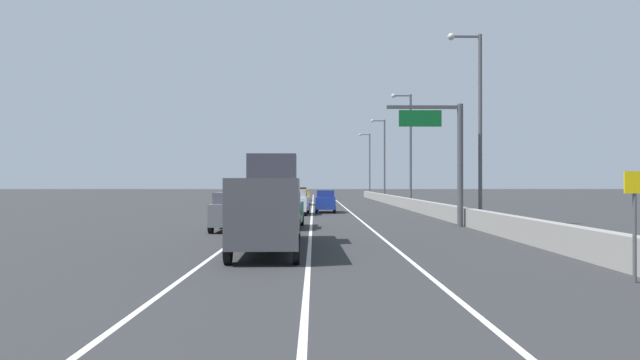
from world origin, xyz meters
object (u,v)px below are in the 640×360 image
object	(u,v)px
lamp_post_right_third	(408,144)
box_truck	(270,205)
lamp_post_right_fourth	(383,155)
car_yellow_3	(302,197)
car_blue_0	(326,201)
lamp_post_right_fifth	(369,161)
overhead_sign_gantry	(448,149)
lamp_post_right_second	(477,117)
speed_advisory_sign	(635,217)
car_gray_5	(231,212)
car_black_4	(301,194)
car_white_1	(297,202)
car_green_2	(286,210)

from	to	relation	value
lamp_post_right_third	box_truck	distance (m)	37.07
lamp_post_right_third	lamp_post_right_fourth	world-z (taller)	same
lamp_post_right_fourth	car_yellow_3	size ratio (longest dim) A/B	2.79
car_blue_0	car_yellow_3	size ratio (longest dim) A/B	1.00
lamp_post_right_fifth	lamp_post_right_fourth	bearing A→B (deg)	-90.43
overhead_sign_gantry	lamp_post_right_second	xyz separation A→B (m)	(1.88, 0.47, 2.03)
overhead_sign_gantry	car_yellow_3	xyz separation A→B (m)	(-9.63, 32.77, -3.77)
lamp_post_right_fifth	lamp_post_right_third	bearing A→B (deg)	-90.53
speed_advisory_sign	car_yellow_3	size ratio (longest dim) A/B	0.70
lamp_post_right_fifth	car_gray_5	xyz separation A→B (m)	(-14.92, -73.37, -5.70)
overhead_sign_gantry	lamp_post_right_fifth	world-z (taller)	lamp_post_right_fifth
lamp_post_right_third	car_black_4	xyz separation A→B (m)	(-11.80, 26.43, -5.79)
overhead_sign_gantry	lamp_post_right_second	size ratio (longest dim) A/B	0.63
car_gray_5	box_truck	world-z (taller)	box_truck
speed_advisory_sign	lamp_post_right_third	world-z (taller)	lamp_post_right_third
lamp_post_right_third	car_blue_0	bearing A→B (deg)	-138.26
car_black_4	car_yellow_3	bearing A→B (deg)	-88.29
car_white_1	lamp_post_right_fifth	bearing A→B (deg)	78.55
lamp_post_right_third	lamp_post_right_fifth	distance (m)	46.64
lamp_post_right_third	car_green_2	xyz separation A→B (m)	(-11.49, -24.67, -5.70)
speed_advisory_sign	car_black_4	world-z (taller)	speed_advisory_sign
car_yellow_3	lamp_post_right_fourth	bearing A→B (deg)	51.19
lamp_post_right_fifth	car_blue_0	bearing A→B (deg)	-99.63
speed_advisory_sign	car_yellow_3	distance (m)	52.58
car_white_1	car_blue_0	bearing A→B (deg)	52.91
overhead_sign_gantry	lamp_post_right_fifth	xyz separation A→B (m)	(2.09, 70.43, 2.03)
car_green_2	car_yellow_3	bearing A→B (deg)	89.64
lamp_post_right_second	box_truck	distance (m)	17.27
overhead_sign_gantry	car_blue_0	size ratio (longest dim) A/B	1.75
lamp_post_right_second	lamp_post_right_third	xyz separation A→B (m)	(-0.23, 23.32, 0.00)
overhead_sign_gantry	lamp_post_right_third	xyz separation A→B (m)	(1.65, 23.79, 2.03)
speed_advisory_sign	car_green_2	size ratio (longest dim) A/B	0.63
speed_advisory_sign	car_blue_0	xyz separation A→B (m)	(-7.60, 34.76, -0.76)
overhead_sign_gantry	car_white_1	xyz separation A→B (m)	(-9.60, 12.69, -3.69)
lamp_post_right_third	car_gray_5	size ratio (longest dim) A/B	2.97
box_truck	overhead_sign_gantry	bearing A→B (deg)	47.87
car_blue_0	lamp_post_right_second	bearing A→B (deg)	-59.69
car_yellow_3	car_gray_5	distance (m)	35.84
lamp_post_right_fourth	car_blue_0	bearing A→B (deg)	-106.21
car_black_4	box_truck	world-z (taller)	box_truck
lamp_post_right_fourth	car_green_2	distance (m)	49.74
lamp_post_right_third	car_white_1	distance (m)	16.81
speed_advisory_sign	car_gray_5	xyz separation A→B (m)	(-13.27, 15.90, -0.70)
lamp_post_right_fourth	overhead_sign_gantry	bearing A→B (deg)	-92.32
lamp_post_right_fourth	car_white_1	world-z (taller)	lamp_post_right_fourth
lamp_post_right_third	car_black_4	size ratio (longest dim) A/B	2.91
speed_advisory_sign	lamp_post_right_fifth	bearing A→B (deg)	88.94
speed_advisory_sign	lamp_post_right_third	bearing A→B (deg)	88.37
car_blue_0	car_gray_5	xyz separation A→B (m)	(-5.67, -18.86, 0.06)
lamp_post_right_fourth	lamp_post_right_second	bearing A→B (deg)	-90.03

